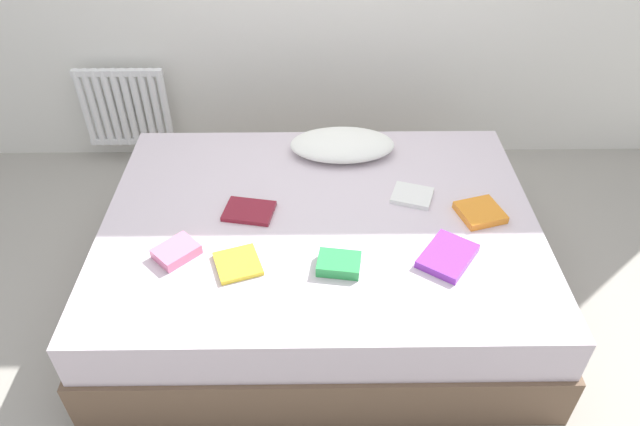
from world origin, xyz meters
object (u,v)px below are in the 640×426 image
at_px(pillow, 342,145).
at_px(textbook_yellow, 238,264).
at_px(textbook_purple, 448,256).
at_px(bed, 320,257).
at_px(textbook_pink, 176,252).
at_px(textbook_maroon, 249,211).
at_px(textbook_green, 339,264).
at_px(radiator, 125,108).
at_px(textbook_orange, 480,212).
at_px(textbook_white, 412,196).

bearing_deg(pillow, textbook_yellow, -119.24).
bearing_deg(textbook_purple, textbook_yellow, 127.06).
height_order(bed, textbook_purple, textbook_purple).
distance_m(textbook_pink, textbook_yellow, 0.27).
height_order(textbook_maroon, textbook_yellow, same).
bearing_deg(bed, textbook_green, -77.58).
bearing_deg(radiator, textbook_yellow, -60.27).
bearing_deg(textbook_green, textbook_orange, 35.59).
bearing_deg(textbook_yellow, textbook_green, -21.58).
xyz_separation_m(bed, textbook_pink, (-0.60, -0.25, 0.28)).
height_order(textbook_green, textbook_white, textbook_green).
distance_m(textbook_pink, textbook_white, 1.11).
distance_m(textbook_purple, textbook_white, 0.43).
bearing_deg(bed, textbook_purple, -28.21).
xyz_separation_m(textbook_pink, textbook_orange, (1.33, 0.25, -0.01)).
xyz_separation_m(textbook_purple, textbook_green, (-0.45, -0.05, 0.01)).
bearing_deg(textbook_purple, textbook_orange, 0.15).
height_order(textbook_white, textbook_orange, textbook_orange).
relative_size(bed, textbook_pink, 11.72).
xyz_separation_m(textbook_white, textbook_orange, (0.29, -0.13, 0.01)).
relative_size(textbook_yellow, textbook_white, 1.00).
distance_m(radiator, textbook_yellow, 1.74).
height_order(textbook_maroon, textbook_purple, textbook_purple).
distance_m(bed, textbook_purple, 0.66).
distance_m(textbook_green, textbook_white, 0.59).
height_order(bed, textbook_maroon, textbook_maroon).
distance_m(bed, textbook_white, 0.53).
xyz_separation_m(pillow, textbook_green, (-0.05, -0.85, -0.03)).
bearing_deg(textbook_pink, textbook_white, -24.61).
bearing_deg(textbook_purple, textbook_maroon, 105.06).
bearing_deg(pillow, textbook_white, -50.57).
bearing_deg(textbook_purple, bed, 97.04).
height_order(radiator, pillow, radiator).
bearing_deg(textbook_orange, textbook_yellow, 179.73).
distance_m(textbook_purple, textbook_yellow, 0.87).
relative_size(pillow, textbook_yellow, 2.98).
relative_size(textbook_maroon, textbook_orange, 1.19).
distance_m(pillow, textbook_pink, 1.05).
bearing_deg(textbook_white, textbook_maroon, -153.41).
relative_size(pillow, textbook_pink, 3.16).
relative_size(pillow, textbook_orange, 2.89).
relative_size(textbook_pink, textbook_green, 0.98).
bearing_deg(pillow, textbook_maroon, -132.40).
bearing_deg(textbook_pink, textbook_purple, -46.57).
height_order(pillow, textbook_purple, pillow).
height_order(radiator, textbook_green, radiator).
xyz_separation_m(bed, radiator, (-1.20, 1.20, 0.15)).
bearing_deg(textbook_orange, textbook_purple, -141.64).
distance_m(textbook_purple, textbook_green, 0.46).
relative_size(bed, textbook_green, 11.51).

